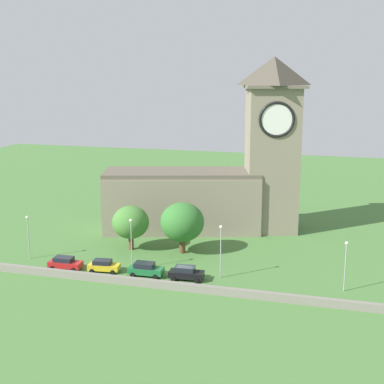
{
  "coord_description": "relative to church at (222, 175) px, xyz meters",
  "views": [
    {
      "loc": [
        19.64,
        -66.12,
        26.89
      ],
      "look_at": [
        -1.42,
        8.83,
        9.68
      ],
      "focal_mm": 51.2,
      "sensor_mm": 36.0,
      "label": 1
    }
  ],
  "objects": [
    {
      "name": "ground_plane",
      "position": [
        0.24,
        -8.57,
        -9.56
      ],
      "size": [
        200.0,
        200.0,
        0.0
      ],
      "primitive_type": "plane",
      "color": "#477538"
    },
    {
      "name": "church",
      "position": [
        0.0,
        0.0,
        0.0
      ],
      "size": [
        34.64,
        18.47,
        29.29
      ],
      "color": "gray",
      "rests_on": "ground"
    },
    {
      "name": "car_black",
      "position": [
        0.72,
        -24.44,
        -8.63
      ],
      "size": [
        4.67,
        2.43,
        1.84
      ],
      "color": "black",
      "rests_on": "ground"
    },
    {
      "name": "streetlamp_central",
      "position": [
        4.94,
        -22.51,
        -4.75
      ],
      "size": [
        0.44,
        0.44,
        7.24
      ],
      "color": "#9EA0A5",
      "rests_on": "ground"
    },
    {
      "name": "streetlamp_east_mid",
      "position": [
        20.82,
        -22.78,
        -5.18
      ],
      "size": [
        0.44,
        0.44,
        6.48
      ],
      "color": "#9EA0A5",
      "rests_on": "ground"
    },
    {
      "name": "car_red",
      "position": [
        -16.6,
        -25.14,
        -8.68
      ],
      "size": [
        4.71,
        2.3,
        1.74
      ],
      "color": "red",
      "rests_on": "ground"
    },
    {
      "name": "tree_riverside_east",
      "position": [
        -10.96,
        -14.66,
        -5.23
      ],
      "size": [
        5.63,
        5.63,
        6.89
      ],
      "color": "brown",
      "rests_on": "ground"
    },
    {
      "name": "tree_by_tower",
      "position": [
        -2.9,
        -14.06,
        -4.77
      ],
      "size": [
        6.58,
        6.58,
        7.78
      ],
      "color": "brown",
      "rests_on": "ground"
    },
    {
      "name": "quay_barrier",
      "position": [
        0.24,
        -28.11,
        -9.06
      ],
      "size": [
        56.35,
        0.7,
        1.0
      ],
      "primitive_type": "cube",
      "color": "gray",
      "rests_on": "ground"
    },
    {
      "name": "streetlamp_west_mid",
      "position": [
        -7.55,
        -22.83,
        -4.74
      ],
      "size": [
        0.44,
        0.44,
        7.26
      ],
      "color": "#9EA0A5",
      "rests_on": "ground"
    },
    {
      "name": "car_yellow",
      "position": [
        -10.99,
        -24.63,
        -8.7
      ],
      "size": [
        4.46,
        2.45,
        1.69
      ],
      "color": "gold",
      "rests_on": "ground"
    },
    {
      "name": "car_green",
      "position": [
        -4.9,
        -24.53,
        -8.63
      ],
      "size": [
        4.73,
        2.4,
        1.84
      ],
      "color": "#1E6B38",
      "rests_on": "ground"
    },
    {
      "name": "streetlamp_west_end",
      "position": [
        -23.71,
        -22.67,
        -5.18
      ],
      "size": [
        0.44,
        0.44,
        6.48
      ],
      "color": "#9EA0A5",
      "rests_on": "ground"
    }
  ]
}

